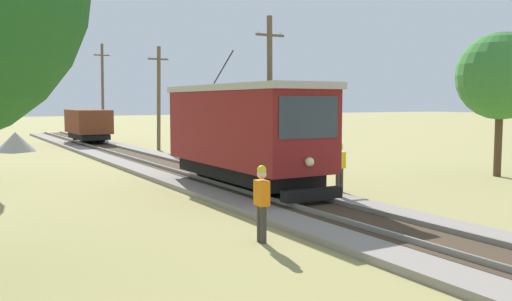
{
  "coord_description": "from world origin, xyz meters",
  "views": [
    {
      "loc": [
        -9.35,
        3.74,
        3.22
      ],
      "look_at": [
        0.49,
        20.8,
        1.46
      ],
      "focal_mm": 38.22,
      "sensor_mm": 36.0,
      "label": 1
    }
  ],
  "objects_px": {
    "gravel_pile": "(15,142)",
    "second_worker": "(340,165)",
    "red_tram": "(244,131)",
    "freight_car": "(88,124)",
    "utility_pole_mid": "(270,94)",
    "utility_pole_far": "(159,97)",
    "utility_pole_distant": "(103,90)",
    "tree_right_near": "(501,76)",
    "track_worker": "(262,200)"
  },
  "relations": [
    {
      "from": "utility_pole_far",
      "to": "track_worker",
      "type": "relative_size",
      "value": 3.83
    },
    {
      "from": "freight_car",
      "to": "second_worker",
      "type": "relative_size",
      "value": 2.91
    },
    {
      "from": "utility_pole_mid",
      "to": "utility_pole_distant",
      "type": "height_order",
      "value": "utility_pole_distant"
    },
    {
      "from": "second_worker",
      "to": "freight_car",
      "type": "bearing_deg",
      "value": -175.64
    },
    {
      "from": "gravel_pile",
      "to": "second_worker",
      "type": "bearing_deg",
      "value": -70.58
    },
    {
      "from": "second_worker",
      "to": "tree_right_near",
      "type": "xyz_separation_m",
      "value": [
        8.54,
        -0.14,
        3.32
      ]
    },
    {
      "from": "track_worker",
      "to": "second_worker",
      "type": "distance_m",
      "value": 7.53
    },
    {
      "from": "utility_pole_far",
      "to": "second_worker",
      "type": "bearing_deg",
      "value": -90.84
    },
    {
      "from": "utility_pole_mid",
      "to": "track_worker",
      "type": "relative_size",
      "value": 3.89
    },
    {
      "from": "freight_car",
      "to": "utility_pole_mid",
      "type": "distance_m",
      "value": 20.98
    },
    {
      "from": "tree_right_near",
      "to": "freight_car",
      "type": "bearing_deg",
      "value": 113.62
    },
    {
      "from": "utility_pole_mid",
      "to": "second_worker",
      "type": "relative_size",
      "value": 3.89
    },
    {
      "from": "red_tram",
      "to": "second_worker",
      "type": "relative_size",
      "value": 4.79
    },
    {
      "from": "red_tram",
      "to": "tree_right_near",
      "type": "xyz_separation_m",
      "value": [
        11.38,
        -2.04,
        2.11
      ]
    },
    {
      "from": "utility_pole_mid",
      "to": "utility_pole_far",
      "type": "bearing_deg",
      "value": 90.0
    },
    {
      "from": "utility_pole_distant",
      "to": "gravel_pile",
      "type": "distance_m",
      "value": 14.07
    },
    {
      "from": "utility_pole_distant",
      "to": "track_worker",
      "type": "xyz_separation_m",
      "value": [
        -6.24,
        -38.37,
        -3.27
      ]
    },
    {
      "from": "freight_car",
      "to": "second_worker",
      "type": "xyz_separation_m",
      "value": [
        2.85,
        -25.89,
        -0.57
      ]
    },
    {
      "from": "freight_car",
      "to": "red_tram",
      "type": "bearing_deg",
      "value": -89.99
    },
    {
      "from": "utility_pole_mid",
      "to": "gravel_pile",
      "type": "distance_m",
      "value": 19.95
    },
    {
      "from": "second_worker",
      "to": "track_worker",
      "type": "bearing_deg",
      "value": -54.12
    },
    {
      "from": "track_worker",
      "to": "utility_pole_distant",
      "type": "bearing_deg",
      "value": 83.84
    },
    {
      "from": "freight_car",
      "to": "utility_pole_far",
      "type": "relative_size",
      "value": 0.76
    },
    {
      "from": "gravel_pile",
      "to": "track_worker",
      "type": "xyz_separation_m",
      "value": [
        2.19,
        -27.7,
        0.35
      ]
    },
    {
      "from": "red_tram",
      "to": "second_worker",
      "type": "distance_m",
      "value": 3.63
    },
    {
      "from": "red_tram",
      "to": "track_worker",
      "type": "xyz_separation_m",
      "value": [
        -3.11,
        -6.52,
        -1.21
      ]
    },
    {
      "from": "utility_pole_mid",
      "to": "second_worker",
      "type": "bearing_deg",
      "value": -93.08
    },
    {
      "from": "gravel_pile",
      "to": "tree_right_near",
      "type": "bearing_deg",
      "value": -54.32
    },
    {
      "from": "gravel_pile",
      "to": "track_worker",
      "type": "distance_m",
      "value": 27.79
    },
    {
      "from": "utility_pole_far",
      "to": "second_worker",
      "type": "height_order",
      "value": "utility_pole_far"
    },
    {
      "from": "freight_car",
      "to": "utility_pole_far",
      "type": "height_order",
      "value": "utility_pole_far"
    },
    {
      "from": "gravel_pile",
      "to": "second_worker",
      "type": "relative_size",
      "value": 1.45
    },
    {
      "from": "utility_pole_mid",
      "to": "red_tram",
      "type": "bearing_deg",
      "value": -133.1
    },
    {
      "from": "utility_pole_mid",
      "to": "freight_car",
      "type": "bearing_deg",
      "value": 98.62
    },
    {
      "from": "red_tram",
      "to": "tree_right_near",
      "type": "height_order",
      "value": "tree_right_near"
    },
    {
      "from": "utility_pole_far",
      "to": "second_worker",
      "type": "relative_size",
      "value": 3.83
    },
    {
      "from": "utility_pole_far",
      "to": "gravel_pile",
      "type": "height_order",
      "value": "utility_pole_far"
    },
    {
      "from": "gravel_pile",
      "to": "utility_pole_distant",
      "type": "bearing_deg",
      "value": 51.71
    },
    {
      "from": "utility_pole_far",
      "to": "track_worker",
      "type": "height_order",
      "value": "utility_pole_far"
    },
    {
      "from": "utility_pole_distant",
      "to": "tree_right_near",
      "type": "distance_m",
      "value": 34.89
    },
    {
      "from": "utility_pole_mid",
      "to": "gravel_pile",
      "type": "relative_size",
      "value": 2.68
    },
    {
      "from": "red_tram",
      "to": "freight_car",
      "type": "relative_size",
      "value": 1.64
    },
    {
      "from": "utility_pole_mid",
      "to": "tree_right_near",
      "type": "bearing_deg",
      "value": -33.12
    },
    {
      "from": "red_tram",
      "to": "freight_car",
      "type": "distance_m",
      "value": 24.0
    },
    {
      "from": "utility_pole_far",
      "to": "utility_pole_distant",
      "type": "xyz_separation_m",
      "value": [
        0.0,
        14.42,
        0.74
      ]
    },
    {
      "from": "utility_pole_mid",
      "to": "utility_pole_distant",
      "type": "relative_size",
      "value": 0.83
    },
    {
      "from": "utility_pole_far",
      "to": "tree_right_near",
      "type": "height_order",
      "value": "utility_pole_far"
    },
    {
      "from": "red_tram",
      "to": "second_worker",
      "type": "bearing_deg",
      "value": -33.73
    },
    {
      "from": "utility_pole_far",
      "to": "second_worker",
      "type": "distance_m",
      "value": 19.5
    },
    {
      "from": "gravel_pile",
      "to": "tree_right_near",
      "type": "relative_size",
      "value": 0.42
    }
  ]
}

